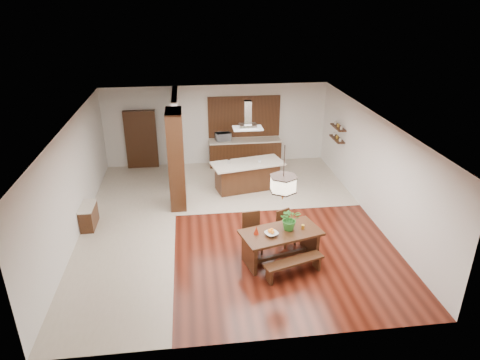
{
  "coord_description": "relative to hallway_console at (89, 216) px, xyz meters",
  "views": [
    {
      "loc": [
        -0.99,
        -10.41,
        5.92
      ],
      "look_at": [
        0.3,
        0.0,
        1.25
      ],
      "focal_mm": 32.0,
      "sensor_mm": 36.0,
      "label": 1
    }
  ],
  "objects": [
    {
      "name": "hallway_doorway",
      "position": [
        1.11,
        4.2,
        0.74
      ],
      "size": [
        1.1,
        0.2,
        2.1
      ],
      "primitive_type": "cube",
      "color": "black",
      "rests_on": "ground"
    },
    {
      "name": "tile_kitchen",
      "position": [
        5.06,
        2.3,
        -0.31
      ],
      "size": [
        5.5,
        4.0,
        0.01
      ],
      "primitive_type": "cube",
      "color": "beige",
      "rests_on": "ground"
    },
    {
      "name": "microwave",
      "position": [
        4.02,
        4.04,
        0.78
      ],
      "size": [
        0.61,
        0.49,
        0.29
      ],
      "primitive_type": "imported",
      "rotation": [
        0.0,
        0.0,
        0.28
      ],
      "color": "#B0B2B7",
      "rests_on": "rear_counter"
    },
    {
      "name": "napkin_cone",
      "position": [
        4.24,
        -2.22,
        0.55
      ],
      "size": [
        0.15,
        0.15,
        0.2
      ],
      "primitive_type": "cone",
      "rotation": [
        0.0,
        0.0,
        -0.19
      ],
      "color": "#A0210B",
      "rests_on": "dining_table"
    },
    {
      "name": "island_cup",
      "position": [
        4.97,
        1.74,
        0.66
      ],
      "size": [
        0.15,
        0.15,
        0.09
      ],
      "primitive_type": "imported",
      "rotation": [
        0.0,
        0.0,
        -0.29
      ],
      "color": "silver",
      "rests_on": "kitchen_island"
    },
    {
      "name": "dining_chair_right",
      "position": [
        5.13,
        -1.52,
        0.14
      ],
      "size": [
        0.53,
        0.53,
        0.9
      ],
      "primitive_type": null,
      "rotation": [
        0.0,
        0.0,
        0.44
      ],
      "color": "black",
      "rests_on": "ground"
    },
    {
      "name": "dining_bench",
      "position": [
        5.0,
        -2.83,
        -0.12
      ],
      "size": [
        1.45,
        0.73,
        0.4
      ],
      "primitive_type": null,
      "rotation": [
        0.0,
        0.0,
        0.31
      ],
      "color": "black",
      "rests_on": "ground"
    },
    {
      "name": "room_shell",
      "position": [
        3.81,
        -0.2,
        1.75
      ],
      "size": [
        9.0,
        9.04,
        2.92
      ],
      "color": "#3A120A",
      "rests_on": "ground"
    },
    {
      "name": "shelf_upper",
      "position": [
        7.68,
        2.4,
        1.49
      ],
      "size": [
        0.26,
        0.9,
        0.04
      ],
      "primitive_type": "cube",
      "color": "black",
      "rests_on": "room_shell"
    },
    {
      "name": "soffit_band",
      "position": [
        3.81,
        -0.2,
        2.57
      ],
      "size": [
        8.0,
        9.0,
        0.02
      ],
      "primitive_type": "cube",
      "color": "#3A1D0E",
      "rests_on": "room_shell"
    },
    {
      "name": "tile_hallway",
      "position": [
        1.06,
        -0.2,
        -0.31
      ],
      "size": [
        2.5,
        9.0,
        0.01
      ],
      "primitive_type": "cube",
      "color": "beige",
      "rests_on": "ground"
    },
    {
      "name": "kitchen_island",
      "position": [
        4.6,
        1.86,
        0.16
      ],
      "size": [
        2.41,
        1.43,
        0.93
      ],
      "rotation": [
        0.0,
        0.0,
        0.21
      ],
      "color": "black",
      "rests_on": "ground"
    },
    {
      "name": "partition_pier",
      "position": [
        2.41,
        1.0,
        1.14
      ],
      "size": [
        0.45,
        1.0,
        2.9
      ],
      "primitive_type": "cube",
      "color": "black",
      "rests_on": "ground"
    },
    {
      "name": "dining_chair_left",
      "position": [
        4.23,
        -1.76,
        0.19
      ],
      "size": [
        0.49,
        0.49,
        1.01
      ],
      "primitive_type": null,
      "rotation": [
        0.0,
        0.0,
        0.11
      ],
      "color": "black",
      "rests_on": "ground"
    },
    {
      "name": "shelf_lower",
      "position": [
        7.68,
        2.4,
        1.08
      ],
      "size": [
        0.26,
        0.9,
        0.04
      ],
      "primitive_type": "cube",
      "color": "black",
      "rests_on": "room_shell"
    },
    {
      "name": "hallway_console",
      "position": [
        0.0,
        0.0,
        0.0
      ],
      "size": [
        0.37,
        0.88,
        0.63
      ],
      "primitive_type": "cube",
      "color": "black",
      "rests_on": "ground"
    },
    {
      "name": "range_hood",
      "position": [
        4.6,
        1.86,
        2.15
      ],
      "size": [
        0.9,
        0.55,
        0.87
      ],
      "primitive_type": null,
      "color": "silver",
      "rests_on": "room_shell"
    },
    {
      "name": "partition_stub",
      "position": [
        2.41,
        3.1,
        1.14
      ],
      "size": [
        0.18,
        2.4,
        2.9
      ],
      "primitive_type": "cube",
      "color": "silver",
      "rests_on": "ground"
    },
    {
      "name": "rear_counter",
      "position": [
        4.81,
        4.0,
        0.16
      ],
      "size": [
        2.6,
        0.62,
        0.95
      ],
      "color": "black",
      "rests_on": "ground"
    },
    {
      "name": "fruit_bowl",
      "position": [
        4.57,
        -2.32,
        0.49
      ],
      "size": [
        0.39,
        0.39,
        0.07
      ],
      "primitive_type": "imported",
      "rotation": [
        0.0,
        0.0,
        0.37
      ],
      "color": "beige",
      "rests_on": "dining_table"
    },
    {
      "name": "gold_ornament",
      "position": [
        5.36,
        -2.13,
        0.51
      ],
      "size": [
        0.1,
        0.1,
        0.1
      ],
      "primitive_type": "cylinder",
      "rotation": [
        0.0,
        0.0,
        -0.41
      ],
      "color": "gold",
      "rests_on": "dining_table"
    },
    {
      "name": "dining_table",
      "position": [
        4.83,
        -2.19,
        0.25
      ],
      "size": [
        2.03,
        1.38,
        0.77
      ],
      "rotation": [
        0.0,
        0.0,
        0.26
      ],
      "color": "black",
      "rests_on": "ground"
    },
    {
      "name": "pendant_lantern",
      "position": [
        4.83,
        -2.19,
        1.93
      ],
      "size": [
        0.64,
        0.64,
        1.31
      ],
      "primitive_type": null,
      "color": "#FEEBC3",
      "rests_on": "room_shell"
    },
    {
      "name": "foliage_plant",
      "position": [
        5.05,
        -2.1,
        0.73
      ],
      "size": [
        0.52,
        0.46,
        0.54
      ],
      "primitive_type": "imported",
      "rotation": [
        0.0,
        0.0,
        -0.07
      ],
      "color": "#2D7B29",
      "rests_on": "dining_table"
    },
    {
      "name": "kitchen_window",
      "position": [
        4.81,
        4.26,
        1.44
      ],
      "size": [
        2.6,
        0.08,
        1.5
      ],
      "primitive_type": "cube",
      "color": "#AA5D33",
      "rests_on": "room_shell"
    }
  ]
}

